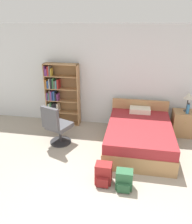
# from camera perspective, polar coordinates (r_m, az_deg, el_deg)

# --- Properties ---
(ground_plane) EXTENTS (14.00, 14.00, 0.00)m
(ground_plane) POSITION_cam_1_polar(r_m,az_deg,el_deg) (3.52, 0.35, -26.40)
(ground_plane) COLOR #A39989
(wall_back) EXTENTS (9.00, 0.06, 2.60)m
(wall_back) POSITION_cam_1_polar(r_m,az_deg,el_deg) (5.67, 6.10, 8.87)
(wall_back) COLOR silver
(wall_back) RESTS_ON ground_plane
(bookshelf) EXTENTS (0.90, 0.27, 1.65)m
(bookshelf) POSITION_cam_1_polar(r_m,az_deg,el_deg) (5.93, -9.74, 4.41)
(bookshelf) COLOR #AD7F51
(bookshelf) RESTS_ON ground_plane
(bed) EXTENTS (1.40, 1.95, 0.80)m
(bed) POSITION_cam_1_polar(r_m,az_deg,el_deg) (5.02, 11.15, -5.82)
(bed) COLOR #AD7F51
(bed) RESTS_ON ground_plane
(office_chair) EXTENTS (0.63, 0.69, 0.98)m
(office_chair) POSITION_cam_1_polar(r_m,az_deg,el_deg) (4.98, -10.21, -3.79)
(office_chair) COLOR #232326
(office_chair) RESTS_ON ground_plane
(nightstand) EXTENTS (0.50, 0.46, 0.62)m
(nightstand) POSITION_cam_1_polar(r_m,az_deg,el_deg) (5.81, 21.67, -2.70)
(nightstand) COLOR #AD7F51
(nightstand) RESTS_ON ground_plane
(table_lamp) EXTENTS (0.21, 0.21, 0.47)m
(table_lamp) POSITION_cam_1_polar(r_m,az_deg,el_deg) (5.62, 23.03, 3.72)
(table_lamp) COLOR #333333
(table_lamp) RESTS_ON nightstand
(water_bottle) EXTENTS (0.07, 0.07, 0.26)m
(water_bottle) POSITION_cam_1_polar(r_m,az_deg,el_deg) (5.56, 22.88, 0.81)
(water_bottle) COLOR teal
(water_bottle) RESTS_ON nightstand
(backpack_green) EXTENTS (0.28, 0.26, 0.35)m
(backpack_green) POSITION_cam_1_polar(r_m,az_deg,el_deg) (3.89, 7.35, -17.25)
(backpack_green) COLOR #2D603D
(backpack_green) RESTS_ON ground_plane
(backpack_red) EXTENTS (0.28, 0.29, 0.38)m
(backpack_red) POSITION_cam_1_polar(r_m,az_deg,el_deg) (3.97, 1.96, -15.88)
(backpack_red) COLOR maroon
(backpack_red) RESTS_ON ground_plane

